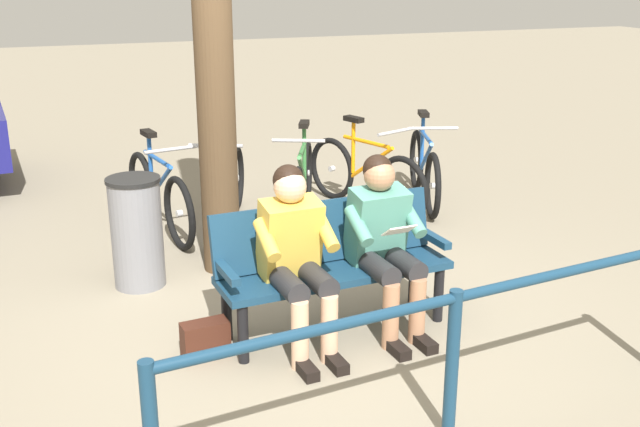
# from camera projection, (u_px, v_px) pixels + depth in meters

# --- Properties ---
(ground_plane) EXTENTS (40.00, 40.00, 0.00)m
(ground_plane) POSITION_uv_depth(u_px,v_px,m) (307.00, 324.00, 5.35)
(ground_plane) COLOR gray
(bench) EXTENTS (1.63, 0.58, 0.87)m
(bench) POSITION_uv_depth(u_px,v_px,m) (330.00, 257.00, 5.18)
(bench) COLOR navy
(bench) RESTS_ON ground
(person_reading) EXTENTS (0.51, 0.78, 1.20)m
(person_reading) POSITION_uv_depth(u_px,v_px,m) (384.00, 236.00, 5.11)
(person_reading) COLOR #4C8C7A
(person_reading) RESTS_ON ground
(person_companion) EXTENTS (0.51, 0.78, 1.20)m
(person_companion) POSITION_uv_depth(u_px,v_px,m) (296.00, 250.00, 4.87)
(person_companion) COLOR gold
(person_companion) RESTS_ON ground
(handbag) EXTENTS (0.31, 0.17, 0.24)m
(handbag) POSITION_uv_depth(u_px,v_px,m) (205.00, 339.00, 4.88)
(handbag) COLOR #3F1E14
(handbag) RESTS_ON ground
(tree_trunk) EXTENTS (0.30, 0.30, 4.11)m
(tree_trunk) POSITION_uv_depth(u_px,v_px,m) (212.00, 12.00, 5.68)
(tree_trunk) COLOR #4C3823
(tree_trunk) RESTS_ON ground
(litter_bin) EXTENTS (0.41, 0.41, 0.87)m
(litter_bin) POSITION_uv_depth(u_px,v_px,m) (137.00, 232.00, 5.87)
(litter_bin) COLOR slate
(litter_bin) RESTS_ON ground
(bicycle_red) EXTENTS (0.65, 1.61, 0.94)m
(bicycle_red) POSITION_uv_depth(u_px,v_px,m) (424.00, 169.00, 7.93)
(bicycle_red) COLOR black
(bicycle_red) RESTS_ON ground
(bicycle_black) EXTENTS (0.69, 1.60, 0.94)m
(bicycle_black) POSITION_uv_depth(u_px,v_px,m) (365.00, 176.00, 7.70)
(bicycle_black) COLOR black
(bicycle_black) RESTS_ON ground
(bicycle_purple) EXTENTS (0.76, 1.56, 0.94)m
(bicycle_purple) POSITION_uv_depth(u_px,v_px,m) (303.00, 184.00, 7.42)
(bicycle_purple) COLOR black
(bicycle_purple) RESTS_ON ground
(bicycle_orange) EXTENTS (0.77, 1.55, 0.94)m
(bicycle_orange) POSITION_uv_depth(u_px,v_px,m) (227.00, 189.00, 7.24)
(bicycle_orange) COLOR black
(bicycle_orange) RESTS_ON ground
(bicycle_green) EXTENTS (0.50, 1.66, 0.94)m
(bicycle_green) POSITION_uv_depth(u_px,v_px,m) (159.00, 195.00, 7.05)
(bicycle_green) COLOR black
(bicycle_green) RESTS_ON ground
(railing_fence) EXTENTS (3.20, 0.43, 0.85)m
(railing_fence) POSITION_uv_depth(u_px,v_px,m) (454.00, 336.00, 3.90)
(railing_fence) COLOR navy
(railing_fence) RESTS_ON ground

